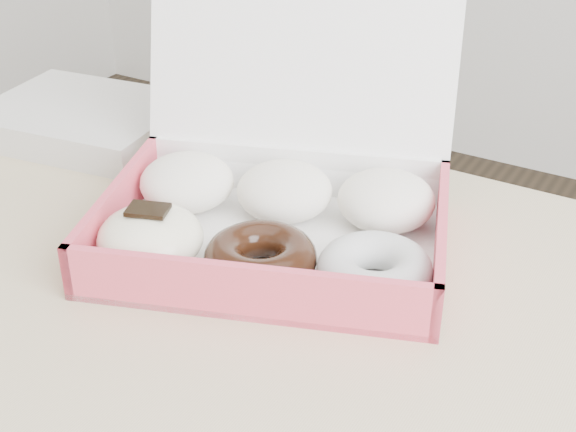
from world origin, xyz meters
The scene contains 3 objects.
table centered at (0.00, 0.00, 0.67)m, with size 1.20×0.80×0.75m.
donut_box centered at (-0.08, 0.16, 0.79)m, with size 0.41×0.39×0.24m.
newspapers centered at (-0.42, 0.26, 0.77)m, with size 0.24×0.19×0.04m, color silver.
Camera 1 is at (0.29, -0.42, 1.17)m, focal length 50.00 mm.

